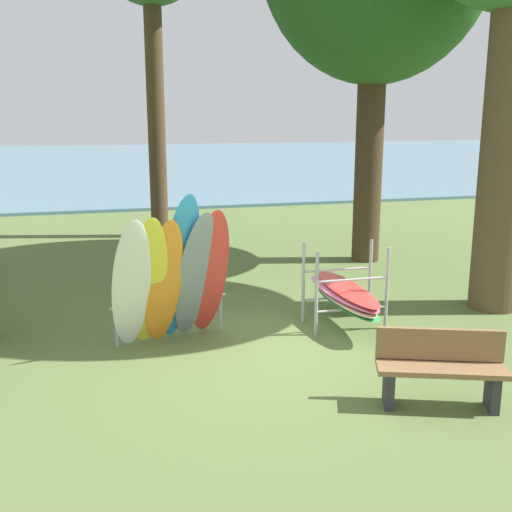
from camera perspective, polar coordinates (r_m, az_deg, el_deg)
ground_plane at (r=8.79m, az=0.42°, el=-8.34°), size 80.00×80.00×0.00m
lake_water at (r=38.44m, az=-11.14°, el=8.26°), size 80.00×36.00×0.10m
leaning_board_pile at (r=8.64m, az=-7.57°, el=-2.04°), size 1.72×1.18×2.18m
board_storage_rack at (r=9.62m, az=7.98°, el=-3.41°), size 1.15×2.13×1.25m
park_bench at (r=7.35m, az=16.31°, el=-9.56°), size 1.46×0.85×0.85m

